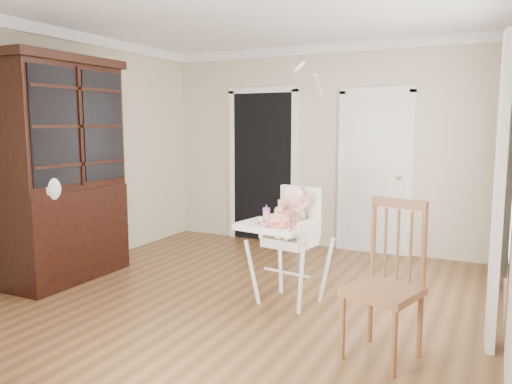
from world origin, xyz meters
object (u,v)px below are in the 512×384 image
at_px(high_chair, 290,231).
at_px(cake, 279,221).
at_px(dining_chair, 385,286).
at_px(china_cabinet, 64,170).
at_px(sippy_cup, 266,214).

bearing_deg(high_chair, cake, -80.75).
distance_m(high_chair, cake, 0.29).
bearing_deg(dining_chair, cake, 171.59).
distance_m(cake, china_cabinet, 2.45).
xyz_separation_m(high_chair, cake, (-0.00, -0.26, 0.14)).
distance_m(cake, sippy_cup, 0.27).
height_order(cake, china_cabinet, china_cabinet).
bearing_deg(cake, sippy_cup, 138.27).
relative_size(cake, sippy_cup, 1.46).
relative_size(high_chair, dining_chair, 0.98).
xyz_separation_m(high_chair, sippy_cup, (-0.20, -0.08, 0.15)).
relative_size(high_chair, cake, 4.65).
xyz_separation_m(china_cabinet, dining_chair, (3.45, -0.36, -0.65)).
bearing_deg(high_chair, dining_chair, -25.79).
bearing_deg(sippy_cup, cake, -41.73).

